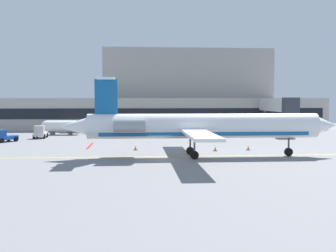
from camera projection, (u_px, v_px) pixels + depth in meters
ground at (160, 160)px, 44.25m from camera, size 120.00×120.00×0.11m
terminal_building at (170, 98)px, 92.39m from camera, size 69.63×15.65×17.15m
jet_bridge_west at (277, 105)px, 76.78m from camera, size 2.40×16.39×6.51m
regional_jet at (199, 126)px, 45.64m from camera, size 30.33×23.92×8.53m
baggage_tug at (40, 132)px, 67.41m from camera, size 1.94×3.34×2.03m
pushback_tractor at (3, 136)px, 61.33m from camera, size 3.47×3.80×1.82m
fuel_tank at (62, 127)px, 73.82m from camera, size 7.26×2.55×2.51m
safety_cone_alpha at (135, 148)px, 51.92m from camera, size 0.47×0.47×0.55m
safety_cone_bravo at (248, 148)px, 51.86m from camera, size 0.47×0.47×0.55m
safety_cone_charlie at (215, 149)px, 50.99m from camera, size 0.47×0.47×0.55m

